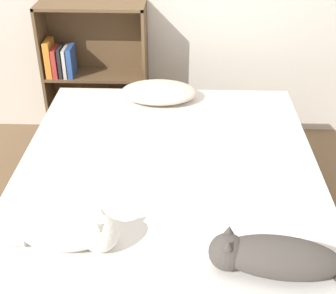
# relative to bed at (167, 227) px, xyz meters

# --- Properties ---
(ground_plane) EXTENTS (8.00, 8.00, 0.00)m
(ground_plane) POSITION_rel_bed_xyz_m (0.00, 0.00, -0.26)
(ground_plane) COLOR brown
(bed) EXTENTS (1.51, 2.09, 0.52)m
(bed) POSITION_rel_bed_xyz_m (0.00, 0.00, 0.00)
(bed) COLOR brown
(bed) RESTS_ON ground_plane
(pillow) EXTENTS (0.46, 0.30, 0.10)m
(pillow) POSITION_rel_bed_xyz_m (-0.08, 0.86, 0.32)
(pillow) COLOR beige
(pillow) RESTS_ON bed
(cat_light) EXTENTS (0.51, 0.16, 0.16)m
(cat_light) POSITION_rel_bed_xyz_m (-0.35, -0.42, 0.33)
(cat_light) COLOR white
(cat_light) RESTS_ON bed
(cat_dark) EXTENTS (0.65, 0.23, 0.16)m
(cat_dark) POSITION_rel_bed_xyz_m (0.40, -0.52, 0.33)
(cat_dark) COLOR #47423D
(cat_dark) RESTS_ON bed
(bookshelf) EXTENTS (0.71, 0.26, 0.98)m
(bookshelf) POSITION_rel_bed_xyz_m (-0.57, 1.33, 0.25)
(bookshelf) COLOR brown
(bookshelf) RESTS_ON ground_plane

